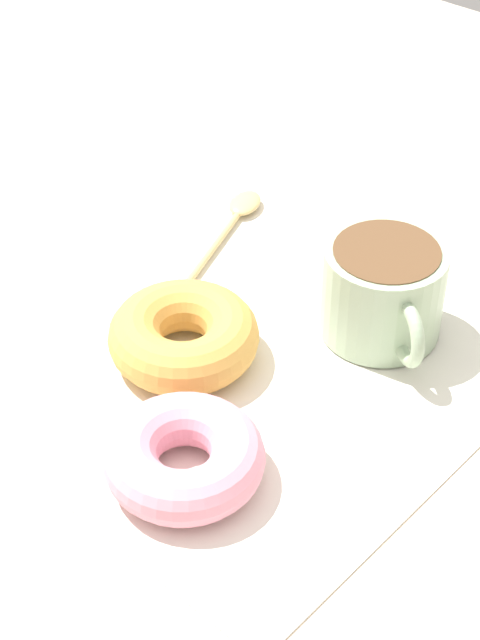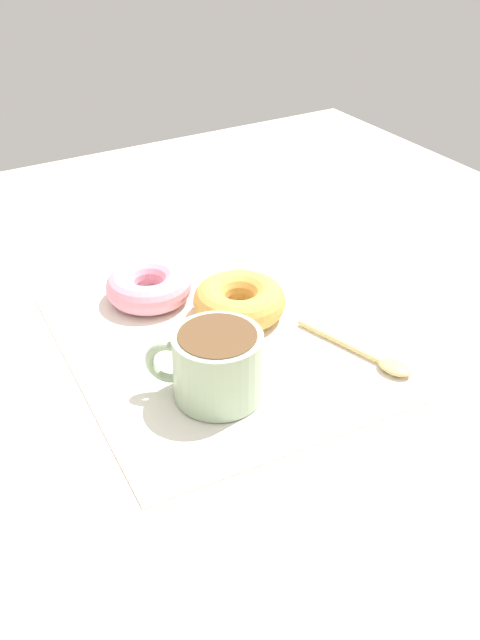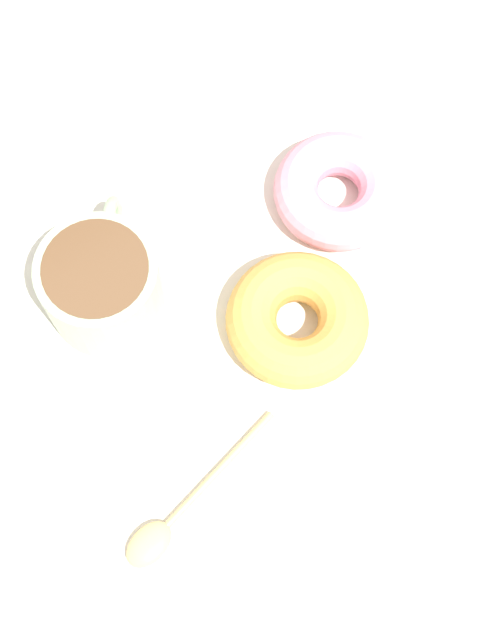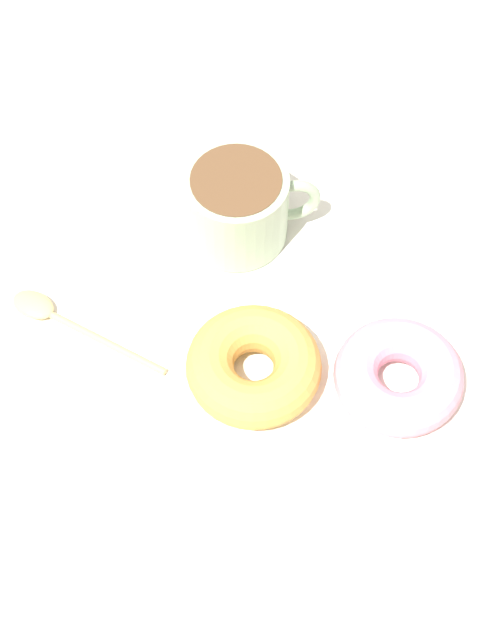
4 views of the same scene
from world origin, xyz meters
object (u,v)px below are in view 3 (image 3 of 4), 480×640
object	(u,v)px
spoon	(171,521)
coffee_cup	(102,284)
donut_far	(338,191)
donut_near_cup	(297,320)

from	to	relation	value
spoon	coffee_cup	bearing A→B (deg)	76.70
coffee_cup	donut_far	size ratio (longest dim) A/B	1.03
coffee_cup	donut_near_cup	distance (cm)	14.14
coffee_cup	donut_far	xyz separation A→B (cm)	(19.06, -1.61, -1.86)
coffee_cup	spoon	bearing A→B (deg)	-103.30
coffee_cup	donut_far	world-z (taller)	coffee_cup
coffee_cup	spoon	distance (cm)	17.22
donut_far	spoon	distance (cm)	27.38
coffee_cup	donut_near_cup	size ratio (longest dim) A/B	0.98
coffee_cup	donut_near_cup	bearing A→B (deg)	-39.25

